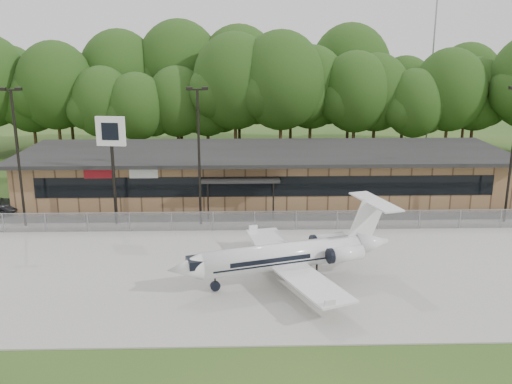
{
  "coord_description": "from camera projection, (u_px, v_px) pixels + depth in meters",
  "views": [
    {
      "loc": [
        -1.98,
        -24.12,
        13.67
      ],
      "look_at": [
        -0.99,
        12.0,
        3.77
      ],
      "focal_mm": 40.0,
      "sensor_mm": 36.0,
      "label": 1
    }
  ],
  "objects": [
    {
      "name": "ground",
      "position": [
        284.0,
        336.0,
        26.92
      ],
      "size": [
        160.0,
        160.0,
        0.0
      ],
      "primitive_type": "plane",
      "color": "#294B1A",
      "rests_on": "ground"
    },
    {
      "name": "apron",
      "position": [
        274.0,
        268.0,
        34.62
      ],
      "size": [
        64.0,
        18.0,
        0.08
      ],
      "primitive_type": "cube",
      "color": "#9E9B93",
      "rests_on": "ground"
    },
    {
      "name": "parking_lot",
      "position": [
        266.0,
        212.0,
        45.71
      ],
      "size": [
        50.0,
        9.0,
        0.06
      ],
      "primitive_type": "cube",
      "color": "#383835",
      "rests_on": "ground"
    },
    {
      "name": "terminal",
      "position": [
        264.0,
        173.0,
        49.43
      ],
      "size": [
        41.0,
        11.65,
        4.3
      ],
      "color": "#8F6A47",
      "rests_on": "ground"
    },
    {
      "name": "fence",
      "position": [
        269.0,
        221.0,
        41.18
      ],
      "size": [
        46.0,
        0.04,
        1.52
      ],
      "color": "gray",
      "rests_on": "ground"
    },
    {
      "name": "treeline",
      "position": [
        257.0,
        92.0,
        65.43
      ],
      "size": [
        72.0,
        12.0,
        15.0
      ],
      "primitive_type": null,
      "color": "#193711",
      "rests_on": "ground"
    },
    {
      "name": "radio_mast",
      "position": [
        434.0,
        46.0,
        70.48
      ],
      "size": [
        0.2,
        0.2,
        25.0
      ],
      "primitive_type": "cylinder",
      "color": "gray",
      "rests_on": "ground"
    },
    {
      "name": "light_pole_left",
      "position": [
        17.0,
        147.0,
        40.77
      ],
      "size": [
        1.55,
        0.3,
        10.23
      ],
      "color": "black",
      "rests_on": "ground"
    },
    {
      "name": "light_pole_mid",
      "position": [
        199.0,
        147.0,
        41.12
      ],
      "size": [
        1.55,
        0.3,
        10.23
      ],
      "color": "black",
      "rests_on": "ground"
    },
    {
      "name": "business_jet",
      "position": [
        290.0,
        256.0,
        32.35
      ],
      "size": [
        13.25,
        11.88,
        4.5
      ],
      "rotation": [
        0.0,
        0.0,
        0.3
      ],
      "color": "white",
      "rests_on": "ground"
    },
    {
      "name": "pole_sign",
      "position": [
        111.0,
        143.0,
        41.17
      ],
      "size": [
        2.14,
        0.54,
        8.14
      ],
      "rotation": [
        0.0,
        0.0,
        -0.14
      ],
      "color": "black",
      "rests_on": "ground"
    }
  ]
}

